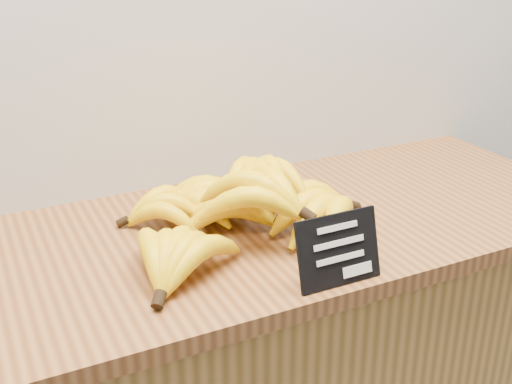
% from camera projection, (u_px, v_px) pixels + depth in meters
% --- Properties ---
extents(counter_top, '(1.42, 0.54, 0.03)m').
position_uv_depth(counter_top, '(244.00, 235.00, 1.18)').
color(counter_top, brown).
rests_on(counter_top, counter).
extents(chalkboard_sign, '(0.14, 0.04, 0.11)m').
position_uv_depth(chalkboard_sign, '(339.00, 250.00, 0.98)').
color(chalkboard_sign, black).
rests_on(chalkboard_sign, counter_top).
extents(banana_pile, '(0.52, 0.39, 0.13)m').
position_uv_depth(banana_pile, '(237.00, 210.00, 1.13)').
color(banana_pile, yellow).
rests_on(banana_pile, counter_top).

